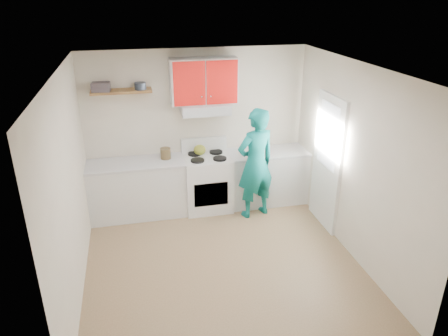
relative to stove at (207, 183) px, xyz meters
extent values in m
plane|color=brown|center=(-0.10, -1.57, -0.46)|extent=(3.80, 3.80, 0.00)
cube|color=white|center=(-0.10, -1.57, 2.14)|extent=(3.60, 3.80, 0.04)
cube|color=beige|center=(-0.10, 0.32, 0.84)|extent=(3.60, 0.04, 2.60)
cube|color=beige|center=(-0.10, -3.47, 0.84)|extent=(3.60, 0.04, 2.60)
cube|color=beige|center=(-1.90, -1.57, 0.84)|extent=(0.04, 3.80, 2.60)
cube|color=beige|center=(1.70, -1.57, 0.84)|extent=(0.04, 3.80, 2.60)
cube|color=white|center=(1.68, -0.88, 0.56)|extent=(0.05, 0.85, 2.05)
cube|color=white|center=(1.65, -0.88, 0.99)|extent=(0.01, 0.55, 0.95)
cube|color=silver|center=(-1.14, 0.02, -0.01)|extent=(1.52, 0.60, 0.90)
cube|color=silver|center=(1.04, 0.02, -0.01)|extent=(1.32, 0.60, 0.90)
cube|color=white|center=(0.00, 0.00, 0.00)|extent=(0.76, 0.65, 0.92)
cube|color=silver|center=(0.00, 0.10, 1.24)|extent=(0.76, 0.44, 0.15)
cube|color=red|center=(0.00, 0.16, 1.66)|extent=(1.02, 0.33, 0.70)
cube|color=brown|center=(-1.25, 0.18, 1.56)|extent=(0.90, 0.30, 0.04)
cube|color=#473F45|center=(-1.53, 0.14, 1.64)|extent=(0.28, 0.21, 0.13)
cylinder|color=#333D4C|center=(-0.97, 0.14, 1.63)|extent=(0.19, 0.19, 0.11)
ellipsoid|color=olive|center=(-0.10, 0.13, 0.55)|extent=(0.21, 0.21, 0.17)
cylinder|color=#4D3C21|center=(-0.66, 0.08, 0.54)|extent=(0.16, 0.16, 0.20)
cube|color=olive|center=(0.68, 0.05, 0.45)|extent=(0.35, 0.28, 0.02)
cube|color=red|center=(1.44, -0.05, 0.44)|extent=(0.32, 0.30, 0.01)
imported|color=#0C6C68|center=(0.70, -0.40, 0.44)|extent=(0.75, 0.60, 1.80)
camera|label=1|loc=(-1.13, -6.20, 2.97)|focal=33.62mm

